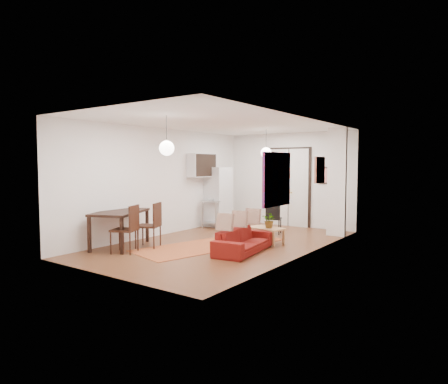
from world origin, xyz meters
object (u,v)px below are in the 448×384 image
Objects in this scene: kitchen_counter at (217,210)px; dining_table at (120,215)px; sofa at (243,240)px; dining_chair_near at (151,221)px; fridge at (218,197)px; dining_chair_far at (128,225)px; coffee_table at (266,230)px; black_side_chair at (275,215)px.

kitchen_counter is 3.80m from dining_table.
sofa is 1.70× the size of dining_chair_near.
fridge reaches higher than dining_chair_near.
fridge is 4.14m from dining_chair_far.
dining_chair_far is at bearing -127.34° from coffee_table.
kitchen_counter is 0.63× the size of fridge.
dining_table reaches higher than kitchen_counter.
dining_chair_near is 1.20× the size of black_side_chair.
coffee_table is 0.82× the size of kitchen_counter.
fridge is 3.45m from dining_chair_near.
dining_chair_far is 4.25m from black_side_chair.
fridge is (-0.00, 0.05, 0.39)m from kitchen_counter.
black_side_chair reaches higher than sofa.
kitchen_counter is at bearing -86.49° from fridge.
dining_table reaches higher than sofa.
fridge is 2.11m from black_side_chair.
fridge is at bearing 37.04° from sofa.
kitchen_counter reaches higher than sofa.
dining_chair_far reaches higher than coffee_table.
dining_table is (-0.00, -3.79, 0.23)m from kitchen_counter.
dining_table is (0.00, -3.84, -0.17)m from fridge.
fridge is 2.11× the size of black_side_chair.
black_side_chair is at bearing 134.85° from dining_chair_far.
dining_chair_far reaches higher than black_side_chair.
kitchen_counter is at bearing 37.58° from sofa.
sofa reaches higher than coffee_table.
dining_chair_near is at bearing -136.20° from coffee_table.
kitchen_counter is (-2.64, 2.59, 0.26)m from sofa.
coffee_table is 2.93m from kitchen_counter.
sofa is 0.97× the size of fridge.
fridge is at bearing 165.06° from dining_chair_near.
sofa is 1.16m from coffee_table.
coffee_table is 0.90× the size of dining_chair_near.
fridge is at bearing 163.47° from dining_chair_far.
coffee_table is 3.00m from fridge.
sofa is 1.02× the size of dining_table.
dining_chair_near is 1.00× the size of dining_chair_far.
sofa is 1.89× the size of coffee_table.
kitchen_counter is 1.10× the size of dining_chair_far.
dining_chair_far is (-1.99, -2.61, 0.27)m from coffee_table.
dining_table is at bearing -98.00° from kitchen_counter.
black_side_chair is (-0.48, 1.37, 0.17)m from coffee_table.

